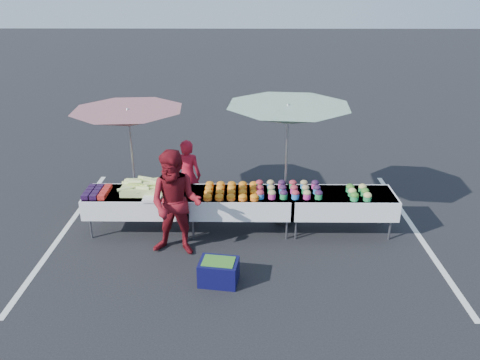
{
  "coord_description": "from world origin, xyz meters",
  "views": [
    {
      "loc": [
        0.07,
        -7.49,
        4.18
      ],
      "look_at": [
        0.0,
        0.0,
        1.0
      ],
      "focal_mm": 35.0,
      "sensor_mm": 36.0,
      "label": 1
    }
  ],
  "objects_px": {
    "table_center": "(240,202)",
    "storage_bin": "(219,271)",
    "customer": "(176,204)",
    "umbrella_right": "(288,116)",
    "table_left": "(139,201)",
    "vendor": "(188,176)",
    "umbrella_left": "(128,119)",
    "table_right": "(341,202)"
  },
  "relations": [
    {
      "from": "table_center",
      "to": "storage_bin",
      "type": "bearing_deg",
      "value": -100.71
    },
    {
      "from": "customer",
      "to": "umbrella_right",
      "type": "relative_size",
      "value": 0.65
    },
    {
      "from": "table_left",
      "to": "storage_bin",
      "type": "bearing_deg",
      "value": -46.9
    },
    {
      "from": "table_center",
      "to": "umbrella_right",
      "type": "relative_size",
      "value": 0.68
    },
    {
      "from": "vendor",
      "to": "customer",
      "type": "bearing_deg",
      "value": 95.34
    },
    {
      "from": "customer",
      "to": "storage_bin",
      "type": "height_order",
      "value": "customer"
    },
    {
      "from": "customer",
      "to": "umbrella_left",
      "type": "height_order",
      "value": "umbrella_left"
    },
    {
      "from": "umbrella_left",
      "to": "umbrella_right",
      "type": "height_order",
      "value": "umbrella_right"
    },
    {
      "from": "table_right",
      "to": "customer",
      "type": "bearing_deg",
      "value": -165.12
    },
    {
      "from": "umbrella_left",
      "to": "table_right",
      "type": "bearing_deg",
      "value": -10.19
    },
    {
      "from": "table_center",
      "to": "vendor",
      "type": "relative_size",
      "value": 1.29
    },
    {
      "from": "customer",
      "to": "umbrella_right",
      "type": "bearing_deg",
      "value": 40.13
    },
    {
      "from": "table_left",
      "to": "storage_bin",
      "type": "relative_size",
      "value": 2.96
    },
    {
      "from": "storage_bin",
      "to": "table_right",
      "type": "bearing_deg",
      "value": 45.69
    },
    {
      "from": "vendor",
      "to": "table_center",
      "type": "bearing_deg",
      "value": 145.07
    },
    {
      "from": "table_right",
      "to": "storage_bin",
      "type": "relative_size",
      "value": 2.96
    },
    {
      "from": "table_center",
      "to": "vendor",
      "type": "bearing_deg",
      "value": 139.82
    },
    {
      "from": "table_center",
      "to": "umbrella_right",
      "type": "distance_m",
      "value": 1.73
    },
    {
      "from": "vendor",
      "to": "umbrella_right",
      "type": "distance_m",
      "value": 2.33
    },
    {
      "from": "customer",
      "to": "umbrella_left",
      "type": "xyz_separation_m",
      "value": [
        -1.0,
        1.44,
        1.01
      ]
    },
    {
      "from": "storage_bin",
      "to": "customer",
      "type": "bearing_deg",
      "value": 138.72
    },
    {
      "from": "vendor",
      "to": "umbrella_left",
      "type": "distance_m",
      "value": 1.56
    },
    {
      "from": "vendor",
      "to": "umbrella_left",
      "type": "height_order",
      "value": "umbrella_left"
    },
    {
      "from": "table_right",
      "to": "storage_bin",
      "type": "height_order",
      "value": "table_right"
    },
    {
      "from": "table_center",
      "to": "table_right",
      "type": "relative_size",
      "value": 1.0
    },
    {
      "from": "table_left",
      "to": "umbrella_right",
      "type": "bearing_deg",
      "value": 8.64
    },
    {
      "from": "vendor",
      "to": "customer",
      "type": "xyz_separation_m",
      "value": [
        0.0,
        -1.62,
        0.17
      ]
    },
    {
      "from": "table_center",
      "to": "table_right",
      "type": "height_order",
      "value": "same"
    },
    {
      "from": "table_center",
      "to": "customer",
      "type": "relative_size",
      "value": 1.04
    },
    {
      "from": "table_center",
      "to": "umbrella_right",
      "type": "height_order",
      "value": "umbrella_right"
    },
    {
      "from": "table_left",
      "to": "umbrella_right",
      "type": "xyz_separation_m",
      "value": [
        2.63,
        0.4,
        1.46
      ]
    },
    {
      "from": "table_left",
      "to": "vendor",
      "type": "xyz_separation_m",
      "value": [
        0.77,
        0.87,
        0.14
      ]
    },
    {
      "from": "umbrella_left",
      "to": "storage_bin",
      "type": "bearing_deg",
      "value": -53.04
    },
    {
      "from": "umbrella_right",
      "to": "table_center",
      "type": "bearing_deg",
      "value": -154.3
    },
    {
      "from": "table_center",
      "to": "table_left",
      "type": "bearing_deg",
      "value": 180.0
    },
    {
      "from": "umbrella_right",
      "to": "storage_bin",
      "type": "relative_size",
      "value": 4.38
    },
    {
      "from": "table_left",
      "to": "customer",
      "type": "bearing_deg",
      "value": -44.0
    },
    {
      "from": "table_center",
      "to": "umbrella_left",
      "type": "height_order",
      "value": "umbrella_left"
    },
    {
      "from": "table_left",
      "to": "table_right",
      "type": "distance_m",
      "value": 3.6
    },
    {
      "from": "table_center",
      "to": "table_right",
      "type": "bearing_deg",
      "value": 0.0
    },
    {
      "from": "table_right",
      "to": "umbrella_left",
      "type": "height_order",
      "value": "umbrella_left"
    },
    {
      "from": "customer",
      "to": "umbrella_left",
      "type": "distance_m",
      "value": 2.02
    }
  ]
}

